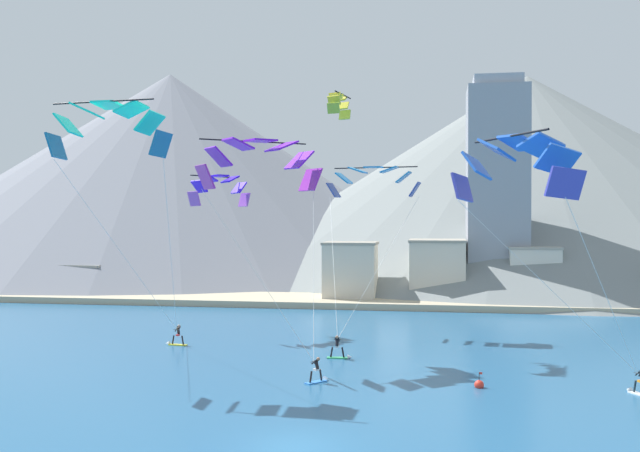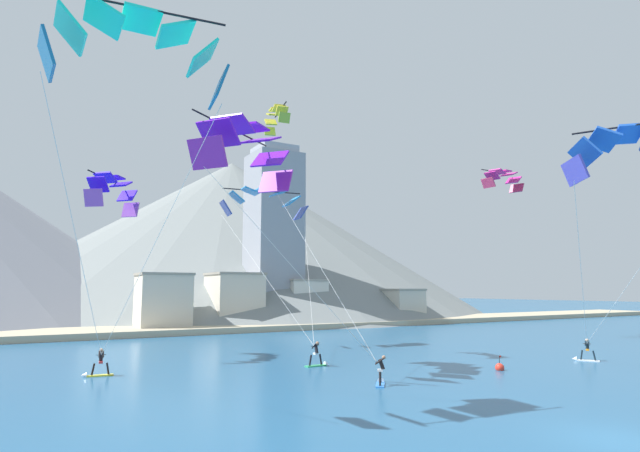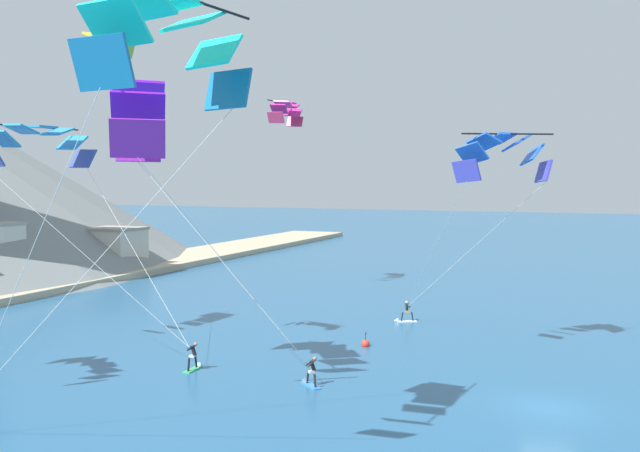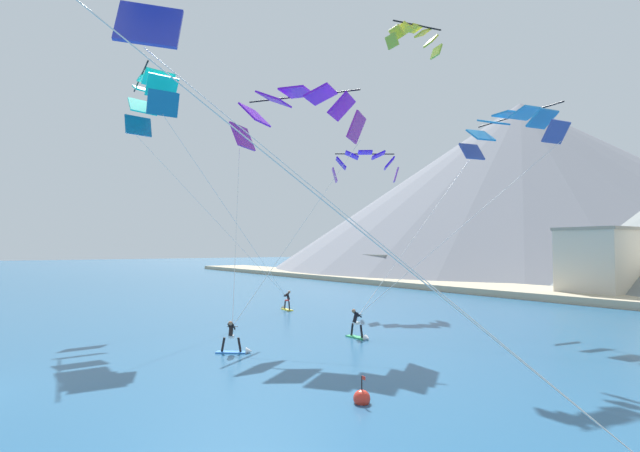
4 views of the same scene
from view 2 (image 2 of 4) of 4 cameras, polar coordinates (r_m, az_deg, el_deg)
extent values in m
plane|color=#23567F|center=(20.74, 30.82, -20.29)|extent=(400.00, 400.00, 0.00)
cube|color=white|center=(41.13, 28.32, -13.38)|extent=(1.10, 1.47, 0.07)
cylinder|color=#14232D|center=(41.07, 28.85, -12.85)|extent=(0.21, 0.25, 0.67)
cylinder|color=#14232D|center=(41.11, 27.72, -12.91)|extent=(0.21, 0.25, 0.67)
cube|color=orange|center=(41.05, 28.25, -12.36)|extent=(0.35, 0.33, 0.12)
cylinder|color=#14232D|center=(41.09, 28.23, -11.92)|extent=(0.41, 0.35, 0.57)
cylinder|color=#14232D|center=(40.97, 28.37, -11.70)|extent=(0.46, 0.31, 0.37)
cylinder|color=#14232D|center=(40.98, 28.06, -11.72)|extent=(0.46, 0.31, 0.37)
cylinder|color=black|center=(40.80, 28.20, -11.77)|extent=(0.29, 0.47, 0.03)
sphere|color=beige|center=(41.17, 28.20, -11.41)|extent=(0.21, 0.21, 0.21)
cone|color=white|center=(41.17, 27.07, -13.36)|extent=(0.46, 0.44, 0.36)
cube|color=#33B266|center=(34.09, -0.51, -15.68)|extent=(1.46, 0.50, 0.07)
cylinder|color=black|center=(33.83, -1.10, -15.08)|extent=(0.24, 0.13, 0.71)
cylinder|color=black|center=(34.24, 0.07, -14.99)|extent=(0.24, 0.13, 0.71)
cube|color=white|center=(33.98, -0.51, -14.38)|extent=(0.24, 0.31, 0.12)
cylinder|color=black|center=(33.87, -0.43, -13.85)|extent=(0.23, 0.40, 0.61)
cylinder|color=black|center=(33.87, -0.69, -13.56)|extent=(0.10, 0.52, 0.39)
cylinder|color=black|center=(33.99, -0.35, -13.54)|extent=(0.10, 0.52, 0.39)
cylinder|color=black|center=(34.09, -0.69, -13.57)|extent=(0.52, 0.06, 0.03)
sphere|color=#9E7051|center=(33.71, -0.31, -13.24)|extent=(0.22, 0.22, 0.22)
cone|color=white|center=(34.54, 0.76, -15.46)|extent=(0.32, 0.37, 0.36)
cube|color=#337FDB|center=(27.77, 6.90, -17.57)|extent=(1.24, 1.40, 0.07)
cylinder|color=black|center=(27.31, 6.87, -16.95)|extent=(0.23, 0.25, 0.68)
cylinder|color=black|center=(28.09, 6.91, -16.68)|extent=(0.23, 0.25, 0.68)
cube|color=white|center=(27.64, 6.88, -16.05)|extent=(0.36, 0.35, 0.12)
cylinder|color=black|center=(27.60, 7.04, -15.41)|extent=(0.42, 0.39, 0.58)
cylinder|color=black|center=(27.47, 6.82, -15.11)|extent=(0.43, 0.36, 0.37)
cylinder|color=black|center=(27.69, 6.83, -15.05)|extent=(0.43, 0.36, 0.37)
cylinder|color=black|center=(27.59, 6.44, -15.14)|extent=(0.35, 0.43, 0.03)
sphere|color=#9E7051|center=(27.54, 7.30, -14.67)|extent=(0.21, 0.21, 0.21)
cone|color=white|center=(28.61, 6.95, -17.12)|extent=(0.47, 0.46, 0.36)
cube|color=yellow|center=(33.02, -23.84, -15.35)|extent=(1.47, 0.57, 0.07)
cylinder|color=black|center=(32.98, -23.09, -14.75)|extent=(0.24, 0.13, 0.68)
cylinder|color=black|center=(32.96, -24.51, -14.68)|extent=(0.24, 0.13, 0.68)
cube|color=red|center=(32.91, -23.77, -14.07)|extent=(0.24, 0.30, 0.12)
cylinder|color=black|center=(32.95, -23.74, -13.51)|extent=(0.23, 0.38, 0.58)
cylinder|color=black|center=(32.84, -23.53, -13.26)|extent=(0.12, 0.50, 0.38)
cylinder|color=black|center=(32.83, -23.92, -13.24)|extent=(0.12, 0.50, 0.38)
cylinder|color=black|center=(32.66, -23.72, -13.34)|extent=(0.52, 0.08, 0.03)
sphere|color=tan|center=(33.03, -23.71, -12.87)|extent=(0.21, 0.21, 0.21)
cone|color=white|center=(33.00, -25.39, -15.17)|extent=(0.33, 0.39, 0.36)
cube|color=blue|center=(31.60, 31.73, 8.93)|extent=(2.10, 2.12, 0.65)
cube|color=blue|center=(31.10, 29.64, 8.56)|extent=(1.90, 2.17, 1.12)
cube|color=blue|center=(30.45, 28.00, 7.42)|extent=(1.56, 2.10, 1.40)
cube|color=#3B3DAD|center=(29.75, 27.12, 5.64)|extent=(1.16, 1.86, 1.44)
cylinder|color=black|center=(30.99, 32.13, 9.72)|extent=(2.79, 5.02, 0.10)
cylinder|color=silver|center=(35.60, 32.38, -4.66)|extent=(5.67, 10.37, 9.47)
cylinder|color=silver|center=(34.77, 27.71, -4.92)|extent=(9.99, 6.27, 9.47)
cube|color=#34479A|center=(45.04, -10.74, 2.01)|extent=(1.15, 1.86, 1.32)
cube|color=#2588CD|center=(45.38, -9.53, 3.24)|extent=(1.46, 1.90, 1.04)
cube|color=#2588CD|center=(45.78, -8.00, 3.97)|extent=(1.64, 1.93, 0.65)
cube|color=#2588CD|center=(46.19, -6.33, 4.14)|extent=(1.66, 1.94, 0.18)
cube|color=#2588CD|center=(46.56, -4.70, 3.73)|extent=(1.60, 1.93, 0.65)
cube|color=#2588CD|center=(46.85, -3.28, 2.82)|extent=(1.39, 1.90, 1.04)
cube|color=#34479A|center=(47.03, -2.22, 1.50)|extent=(1.05, 1.87, 1.32)
cylinder|color=black|center=(46.94, -6.61, 3.99)|extent=(7.34, 1.22, 0.10)
cylinder|color=silver|center=(39.01, -6.72, -5.16)|extent=(2.44, 12.55, 10.30)
cylinder|color=silver|center=(40.27, -1.37, -5.27)|extent=(5.36, 11.63, 10.30)
cube|color=purple|center=(28.60, -12.77, 8.14)|extent=(1.98, 2.37, 1.68)
cube|color=#7014CF|center=(29.69, -11.54, 10.31)|extent=(2.41, 2.68, 1.36)
cube|color=#7014CF|center=(31.06, -9.96, 11.27)|extent=(2.70, 2.86, 0.84)
cube|color=#7014CF|center=(32.46, -8.31, 11.01)|extent=(2.79, 2.91, 0.19)
cube|color=#7014CF|center=(33.71, -6.86, 9.72)|extent=(2.74, 2.84, 0.84)
cube|color=#7014CF|center=(34.63, -5.75, 7.65)|extent=(2.49, 2.62, 1.36)
cube|color=purple|center=(35.13, -5.09, 5.10)|extent=(2.08, 2.30, 1.68)
cylinder|color=black|center=(33.01, -9.89, 10.79)|extent=(6.62, 4.71, 0.10)
cylinder|color=silver|center=(27.00, -3.60, -4.17)|extent=(8.41, 4.24, 10.52)
cylinder|color=silver|center=(30.82, -0.03, -4.56)|extent=(1.66, 9.31, 10.52)
cube|color=#12659A|center=(24.25, -11.52, 15.23)|extent=(0.84, 1.95, 1.59)
cube|color=#14F0CD|center=(24.70, -13.31, 18.15)|extent=(1.34, 1.97, 1.36)
cube|color=#14F0CD|center=(24.92, -16.22, 20.27)|extent=(1.62, 1.98, 0.90)
cube|color=#14F0CD|center=(24.89, -19.79, 21.27)|extent=(1.64, 1.99, 0.29)
cube|color=#14F0CD|center=(24.61, -23.48, 20.98)|extent=(1.50, 1.98, 0.90)
cube|color=#14F0CD|center=(24.11, -26.67, 19.42)|extent=(1.21, 1.97, 1.36)
cube|color=#12659A|center=(23.48, -28.80, 16.78)|extent=(0.71, 1.95, 1.59)
cylinder|color=black|center=(24.17, -19.47, 22.38)|extent=(6.89, 0.94, 0.10)
cylinder|color=silver|center=(27.39, -18.40, -1.99)|extent=(3.33, 10.97, 12.28)
cylinder|color=silver|center=(27.04, -26.04, -1.56)|extent=(4.02, 10.72, 12.28)
cube|color=#95B731|center=(41.92, -5.77, 10.72)|extent=(0.95, 0.57, 0.82)
cube|color=gold|center=(41.73, -5.66, 11.73)|extent=(0.97, 0.79, 0.71)
cube|color=gold|center=(41.30, -5.42, 12.58)|extent=(0.99, 0.91, 0.50)
cube|color=gold|center=(40.67, -5.10, 13.12)|extent=(1.00, 0.89, 0.20)
cube|color=gold|center=(39.96, -4.74, 13.26)|extent=(0.99, 0.85, 0.50)
cube|color=gold|center=(39.26, -4.39, 12.97)|extent=(0.97, 0.68, 0.71)
cube|color=#95B731|center=(38.69, -4.11, 12.26)|extent=(0.94, 0.42, 0.82)
cylinder|color=black|center=(40.81, -4.55, 13.10)|extent=(0.81, 3.55, 0.10)
cube|color=#BC315A|center=(56.66, 18.67, 4.70)|extent=(0.58, 1.60, 1.08)
cube|color=#CC2487|center=(57.28, 19.07, 5.44)|extent=(0.90, 1.63, 0.91)
cube|color=#CC2487|center=(58.06, 19.60, 5.85)|extent=(1.12, 1.64, 0.62)
cube|color=#CC2487|center=(58.90, 20.19, 5.88)|extent=(1.19, 1.65, 0.25)
cube|color=#CC2487|center=(59.69, 20.76, 5.55)|extent=(1.21, 1.64, 0.62)
cube|color=#CC2487|center=(60.30, 21.23, 4.91)|extent=(1.07, 1.62, 0.91)
cube|color=#BC315A|center=(60.68, 21.55, 4.05)|extent=(0.80, 1.60, 1.08)
cylinder|color=black|center=(59.31, 19.64, 5.82)|extent=(5.11, 0.12, 0.10)
cube|color=purple|center=(38.17, -24.47, 2.97)|extent=(1.35, 1.08, 1.24)
cube|color=#310FEB|center=(38.87, -24.03, 4.34)|extent=(1.60, 1.45, 1.06)
cube|color=#310FEB|center=(39.83, -23.33, 5.09)|extent=(1.75, 1.69, 0.68)
cube|color=#310FEB|center=(40.89, -22.53, 5.11)|extent=(1.78, 1.77, 0.18)
cube|color=#310FEB|center=(41.83, -21.77, 4.44)|extent=(1.73, 1.73, 0.68)
cube|color=#310FEB|center=(42.52, -21.18, 3.25)|extent=(1.55, 1.52, 1.06)
cube|color=purple|center=(42.82, -20.84, 1.74)|extent=(1.29, 1.17, 1.24)
cylinder|color=black|center=(41.16, -23.25, 5.03)|extent=(2.97, 4.50, 0.10)
sphere|color=red|center=(34.38, 19.85, -14.99)|extent=(0.56, 0.56, 0.56)
cylinder|color=black|center=(34.31, 19.81, -14.16)|extent=(0.04, 0.04, 0.44)
cube|color=red|center=(34.36, 19.90, -13.85)|extent=(0.18, 0.01, 0.12)
cube|color=tan|center=(62.76, -13.91, -11.33)|extent=(180.00, 10.00, 0.70)
cube|color=silver|center=(73.35, -1.93, -8.78)|extent=(5.63, 5.17, 6.18)
cube|color=#99958B|center=(73.34, -1.92, -6.25)|extent=(5.86, 5.37, 0.30)
cube|color=beige|center=(79.01, 9.18, -9.06)|extent=(5.17, 6.09, 4.84)
cube|color=gray|center=(78.97, 9.14, -7.20)|extent=(5.37, 6.33, 0.30)
cube|color=beige|center=(63.04, -17.52, -8.46)|extent=(5.85, 5.47, 6.68)
cube|color=gray|center=(63.05, -17.40, -5.29)|extent=(6.08, 5.69, 0.30)
cube|color=beige|center=(68.25, -9.81, -8.47)|extent=(6.24, 6.98, 6.94)
cube|color=gray|center=(68.27, -9.74, -5.43)|extent=(6.49, 7.26, 0.30)
cube|color=gray|center=(73.86, -5.34, -1.38)|extent=(7.00, 7.00, 25.11)
cube|color=#979DA8|center=(76.33, -5.22, 8.49)|extent=(5.60, 5.60, 1.20)
cone|color=slate|center=(117.62, -10.20, -1.14)|extent=(111.75, 111.75, 34.69)
camera|label=1|loc=(30.78, 99.07, 10.21)|focal=40.00mm
camera|label=3|loc=(19.66, -94.16, 17.91)|focal=40.00mm
camera|label=4|loc=(40.30, 43.22, -5.26)|focal=28.00mm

